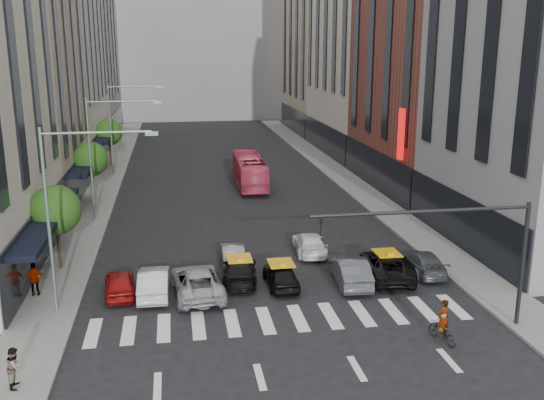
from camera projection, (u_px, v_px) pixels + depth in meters
name	position (u px, v px, depth m)	size (l,w,h in m)	color
ground	(292.00, 333.00, 27.68)	(160.00, 160.00, 0.00)	black
sidewalk_left	(102.00, 190.00, 54.51)	(3.00, 96.00, 0.15)	slate
sidewalk_right	(349.00, 181.00, 58.14)	(3.00, 96.00, 0.15)	slate
building_left_b	(19.00, 55.00, 48.77)	(8.00, 16.00, 24.00)	tan
building_left_d	(80.00, 28.00, 83.38)	(8.00, 18.00, 30.00)	gray
building_right_b	(424.00, 42.00, 52.92)	(8.00, 18.00, 26.00)	brown
building_right_d	(320.00, 36.00, 88.99)	(8.00, 18.00, 28.00)	tan
building_far	(197.00, 13.00, 104.42)	(30.00, 10.00, 36.00)	gray
tree_near	(55.00, 210.00, 34.47)	(2.88, 2.88, 4.95)	black
tree_mid	(90.00, 159.00, 49.75)	(2.88, 2.88, 4.95)	black
tree_far	(109.00, 132.00, 65.04)	(2.88, 2.88, 4.95)	black
streetlamp_near	(67.00, 196.00, 28.45)	(5.38, 0.25, 9.00)	gray
streetlamp_mid	(103.00, 143.00, 43.74)	(5.38, 0.25, 9.00)	gray
streetlamp_far	(120.00, 117.00, 59.03)	(5.38, 0.25, 9.00)	gray
traffic_signal	(467.00, 238.00, 26.82)	(10.10, 0.20, 6.00)	black
liberty_sign	(401.00, 134.00, 47.28)	(0.30, 0.70, 4.00)	red
car_red	(119.00, 283.00, 31.76)	(1.54, 3.83, 1.30)	#980E0D
car_white_front	(154.00, 282.00, 31.74)	(1.53, 4.39, 1.45)	beige
car_silver	(197.00, 281.00, 31.77)	(2.45, 5.32, 1.48)	#ACABB1
taxi_left	(240.00, 270.00, 33.57)	(1.87, 4.60, 1.33)	black
taxi_center	(281.00, 275.00, 32.86)	(1.57, 3.90, 1.33)	black
car_grey_mid	(350.00, 270.00, 33.28)	(1.63, 4.67, 1.54)	#44464C
taxi_right	(386.00, 265.00, 34.11)	(2.41, 5.23, 1.45)	black
car_grey_curb	(423.00, 262.00, 34.90)	(1.78, 4.37, 1.27)	#43474B
car_row2_left	(232.00, 254.00, 36.37)	(1.30, 3.72, 1.22)	gray
car_row2_right	(309.00, 243.00, 38.17)	(1.81, 4.45, 1.29)	white
bus	(250.00, 170.00, 56.29)	(2.41, 10.32, 2.87)	#E24266
motorcycle	(442.00, 332.00, 26.75)	(0.61, 1.74, 0.91)	black
rider	(444.00, 304.00, 26.42)	(0.64, 0.42, 1.76)	gray
pedestrian_near	(15.00, 367.00, 22.90)	(0.78, 0.61, 1.61)	gray
pedestrian_far	(35.00, 279.00, 31.26)	(1.05, 0.44, 1.78)	gray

